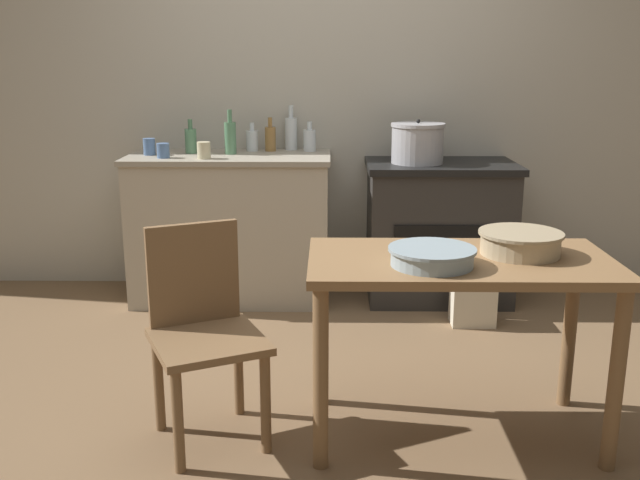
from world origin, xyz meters
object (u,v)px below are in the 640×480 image
(bottle_mid_left, at_px, (191,140))
(stock_pot, at_px, (418,143))
(stove, at_px, (438,231))
(mixing_bowl_large, at_px, (432,255))
(bottle_center, at_px, (270,138))
(work_table, at_px, (459,287))
(cup_far_right, at_px, (204,150))
(cup_right, at_px, (149,147))
(mixing_bowl_small, at_px, (520,242))
(chair, at_px, (203,327))
(bottle_center_left, at_px, (310,140))
(bottle_far_left, at_px, (291,133))
(flour_sack, at_px, (473,298))
(bottle_center_right, at_px, (230,137))
(bottle_left, at_px, (252,140))
(cup_mid_right, at_px, (163,151))

(bottle_mid_left, bearing_deg, stock_pot, -3.17)
(stove, height_order, mixing_bowl_large, stove)
(bottle_center, bearing_deg, bottle_mid_left, -166.64)
(mixing_bowl_large, bearing_deg, work_table, 40.18)
(cup_far_right, bearing_deg, stove, 7.70)
(cup_right, bearing_deg, bottle_center, 15.18)
(stove, height_order, cup_far_right, cup_far_right)
(cup_right, xyz_separation_m, cup_far_right, (0.35, -0.15, -0.00))
(stock_pot, height_order, cup_far_right, stock_pot)
(work_table, bearing_deg, bottle_mid_left, 127.75)
(mixing_bowl_small, relative_size, bottle_center, 1.53)
(chair, height_order, bottle_mid_left, bottle_mid_left)
(stove, xyz_separation_m, bottle_center, (-1.03, 0.16, 0.54))
(work_table, height_order, bottle_center_left, bottle_center_left)
(chair, distance_m, bottle_far_left, 1.99)
(flour_sack, bearing_deg, bottle_mid_left, 162.47)
(chair, height_order, bottle_far_left, bottle_far_left)
(flour_sack, height_order, stock_pot, stock_pot)
(bottle_mid_left, height_order, bottle_center_right, bottle_center_right)
(chair, xyz_separation_m, bottle_mid_left, (-0.35, 1.72, 0.52))
(bottle_center, bearing_deg, mixing_bowl_small, -58.46)
(work_table, xyz_separation_m, bottle_left, (-0.97, 1.83, 0.34))
(chair, relative_size, bottle_left, 4.78)
(stove, xyz_separation_m, chair, (-1.15, -1.68, 0.02))
(bottle_mid_left, xyz_separation_m, cup_mid_right, (-0.12, -0.20, -0.04))
(flour_sack, height_order, bottle_mid_left, bottle_mid_left)
(bottle_left, distance_m, cup_far_right, 0.43)
(chair, relative_size, bottle_mid_left, 4.07)
(work_table, bearing_deg, cup_far_right, 129.24)
(chair, height_order, bottle_center, bottle_center)
(mixing_bowl_large, relative_size, bottle_left, 1.82)
(chair, bearing_deg, bottle_far_left, 57.79)
(stove, height_order, stock_pot, stock_pot)
(mixing_bowl_large, distance_m, bottle_mid_left, 2.19)
(cup_right, bearing_deg, bottle_left, 18.51)
(stove, xyz_separation_m, bottle_center_left, (-0.79, 0.15, 0.54))
(bottle_center_left, height_order, cup_right, bottle_center_left)
(bottle_mid_left, distance_m, cup_right, 0.25)
(cup_far_right, bearing_deg, bottle_center, 44.30)
(bottle_center_right, bearing_deg, chair, -86.34)
(bottle_left, bearing_deg, bottle_center_left, -1.62)
(stock_pot, xyz_separation_m, bottle_center_right, (-1.11, 0.04, 0.03))
(work_table, bearing_deg, cup_right, 133.66)
(bottle_center_right, bearing_deg, bottle_center, 32.19)
(bottle_left, height_order, bottle_center_left, bottle_center_left)
(bottle_far_left, bearing_deg, bottle_center, -152.23)
(mixing_bowl_large, xyz_separation_m, bottle_left, (-0.85, 1.94, 0.19))
(bottle_center, distance_m, cup_mid_right, 0.67)
(chair, bearing_deg, bottle_center_left, 53.94)
(chair, bearing_deg, stove, 30.63)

